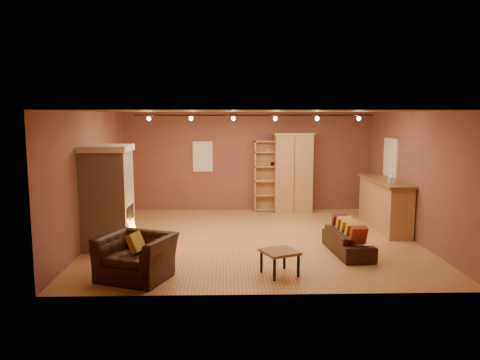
{
  "coord_description": "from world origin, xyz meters",
  "views": [
    {
      "loc": [
        -0.59,
        -10.08,
        2.72
      ],
      "look_at": [
        -0.31,
        0.2,
        1.29
      ],
      "focal_mm": 35.0,
      "sensor_mm": 36.0,
      "label": 1
    }
  ],
  "objects_px": {
    "fireplace": "(108,197)",
    "armchair": "(136,249)",
    "coffee_table": "(280,254)",
    "armoire": "(293,172)",
    "bookcase": "(268,175)",
    "loveseat": "(348,237)",
    "bar_counter": "(384,203)"
  },
  "relations": [
    {
      "from": "fireplace",
      "to": "armchair",
      "type": "xyz_separation_m",
      "value": [
        0.91,
        -1.86,
        -0.56
      ]
    },
    {
      "from": "loveseat",
      "to": "armoire",
      "type": "bearing_deg",
      "value": 2.72
    },
    {
      "from": "armoire",
      "to": "coffee_table",
      "type": "relative_size",
      "value": 3.05
    },
    {
      "from": "armchair",
      "to": "coffee_table",
      "type": "bearing_deg",
      "value": 24.25
    },
    {
      "from": "fireplace",
      "to": "bar_counter",
      "type": "distance_m",
      "value": 6.44
    },
    {
      "from": "bookcase",
      "to": "armoire",
      "type": "relative_size",
      "value": 0.9
    },
    {
      "from": "armoire",
      "to": "bar_counter",
      "type": "relative_size",
      "value": 0.9
    },
    {
      "from": "fireplace",
      "to": "loveseat",
      "type": "relative_size",
      "value": 1.33
    },
    {
      "from": "bookcase",
      "to": "armoire",
      "type": "bearing_deg",
      "value": -14.63
    },
    {
      "from": "armoire",
      "to": "armchair",
      "type": "bearing_deg",
      "value": -121.95
    },
    {
      "from": "bookcase",
      "to": "armchair",
      "type": "relative_size",
      "value": 1.51
    },
    {
      "from": "armchair",
      "to": "fireplace",
      "type": "bearing_deg",
      "value": 137.46
    },
    {
      "from": "fireplace",
      "to": "bar_counter",
      "type": "height_order",
      "value": "fireplace"
    },
    {
      "from": "bar_counter",
      "to": "loveseat",
      "type": "xyz_separation_m",
      "value": [
        -1.41,
        -2.05,
        -0.28
      ]
    },
    {
      "from": "loveseat",
      "to": "armchair",
      "type": "height_order",
      "value": "armchair"
    },
    {
      "from": "armchair",
      "to": "coffee_table",
      "type": "distance_m",
      "value": 2.43
    },
    {
      "from": "bookcase",
      "to": "bar_counter",
      "type": "relative_size",
      "value": 0.81
    },
    {
      "from": "armchair",
      "to": "coffee_table",
      "type": "relative_size",
      "value": 1.81
    },
    {
      "from": "fireplace",
      "to": "armoire",
      "type": "bearing_deg",
      "value": 39.68
    },
    {
      "from": "bar_counter",
      "to": "armchair",
      "type": "height_order",
      "value": "bar_counter"
    },
    {
      "from": "bookcase",
      "to": "coffee_table",
      "type": "bearing_deg",
      "value": -92.93
    },
    {
      "from": "fireplace",
      "to": "loveseat",
      "type": "xyz_separation_m",
      "value": [
        4.83,
        -0.53,
        -0.73
      ]
    },
    {
      "from": "fireplace",
      "to": "armoire",
      "type": "xyz_separation_m",
      "value": [
        4.3,
        3.57,
        0.06
      ]
    },
    {
      "from": "bar_counter",
      "to": "armoire",
      "type": "bearing_deg",
      "value": 133.55
    },
    {
      "from": "fireplace",
      "to": "bookcase",
      "type": "xyz_separation_m",
      "value": [
        3.62,
        3.74,
        -0.04
      ]
    },
    {
      "from": "bar_counter",
      "to": "coffee_table",
      "type": "relative_size",
      "value": 3.41
    },
    {
      "from": "bookcase",
      "to": "coffee_table",
      "type": "xyz_separation_m",
      "value": [
        -0.28,
        -5.48,
        -0.66
      ]
    },
    {
      "from": "loveseat",
      "to": "fireplace",
      "type": "bearing_deg",
      "value": 79.01
    },
    {
      "from": "coffee_table",
      "to": "bar_counter",
      "type": "bearing_deg",
      "value": 48.34
    },
    {
      "from": "armchair",
      "to": "bookcase",
      "type": "bearing_deg",
      "value": 85.53
    },
    {
      "from": "coffee_table",
      "to": "armoire",
      "type": "bearing_deg",
      "value": 79.76
    },
    {
      "from": "bookcase",
      "to": "loveseat",
      "type": "relative_size",
      "value": 1.26
    }
  ]
}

